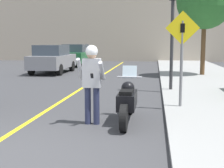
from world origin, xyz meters
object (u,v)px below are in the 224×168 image
(crossing_sign, at_px, (182,50))
(parked_car_grey, at_px, (52,59))
(person_biker, at_px, (92,76))
(motorcycle, at_px, (127,101))
(parked_car_green, at_px, (76,55))
(street_tree, at_px, (205,1))
(traffic_light, at_px, (173,14))

(crossing_sign, relative_size, parked_car_grey, 0.61)
(crossing_sign, bearing_deg, person_biker, -140.06)
(motorcycle, height_order, parked_car_green, parked_car_green)
(motorcycle, bearing_deg, parked_car_green, 108.33)
(crossing_sign, relative_size, street_tree, 0.48)
(traffic_light, height_order, parked_car_green, traffic_light)
(crossing_sign, height_order, street_tree, street_tree)
(motorcycle, bearing_deg, traffic_light, 74.82)
(motorcycle, distance_m, person_biker, 1.05)
(motorcycle, height_order, person_biker, person_biker)
(street_tree, bearing_deg, parked_car_grey, 174.53)
(person_biker, xyz_separation_m, traffic_light, (2.00, 4.84, 1.76))
(street_tree, xyz_separation_m, parked_car_grey, (-8.62, 0.83, -3.12))
(motorcycle, xyz_separation_m, parked_car_green, (-5.47, 16.51, 0.36))
(motorcycle, distance_m, traffic_light, 5.25)
(person_biker, bearing_deg, parked_car_green, 105.57)
(street_tree, height_order, parked_car_grey, street_tree)
(parked_car_grey, bearing_deg, person_biker, -67.26)
(traffic_light, relative_size, parked_car_grey, 0.95)
(crossing_sign, xyz_separation_m, parked_car_grey, (-6.81, 9.43, -0.81))
(person_biker, xyz_separation_m, street_tree, (3.93, 10.37, 2.86))
(person_biker, distance_m, street_tree, 11.45)
(person_biker, relative_size, parked_car_green, 0.43)
(motorcycle, xyz_separation_m, parked_car_grey, (-5.47, 10.87, 0.36))
(parked_car_grey, bearing_deg, motorcycle, -63.30)
(person_biker, xyz_separation_m, crossing_sign, (2.11, 1.77, 0.55))
(motorcycle, height_order, traffic_light, traffic_light)
(crossing_sign, height_order, parked_car_grey, crossing_sign)
(traffic_light, bearing_deg, street_tree, 70.78)
(crossing_sign, bearing_deg, traffic_light, 92.08)
(crossing_sign, distance_m, parked_car_green, 16.55)
(motorcycle, bearing_deg, crossing_sign, 47.26)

